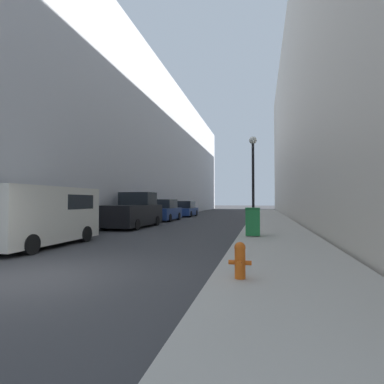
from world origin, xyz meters
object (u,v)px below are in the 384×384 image
white_van (42,214)px  pickup_truck (133,212)px  parked_sedan_near (165,211)px  lamppost (253,173)px  trash_bin (253,221)px  fire_hydrant (240,259)px  parked_sedan_far (186,209)px

white_van → pickup_truck: bearing=90.0°
parked_sedan_near → lamppost: bearing=-45.4°
pickup_truck → lamppost: bearing=-9.9°
trash_bin → pickup_truck: bearing=151.0°
lamppost → fire_hydrant: bearing=-89.9°
white_van → parked_sedan_near: 14.41m
fire_hydrant → parked_sedan_far: parked_sedan_far is taller
lamppost → white_van: (-7.52, -6.78, -1.98)m
parked_sedan_near → parked_sedan_far: 6.96m
fire_hydrant → pickup_truck: bearing=123.0°
trash_bin → pickup_truck: size_ratio=0.23×
fire_hydrant → pickup_truck: pickup_truck is taller
pickup_truck → parked_sedan_near: 6.32m
lamppost → pickup_truck: size_ratio=0.93×
parked_sedan_near → parked_sedan_far: (0.09, 6.96, -0.07)m
white_van → parked_sedan_far: bearing=89.7°
fire_hydrant → pickup_truck: (-7.54, 11.59, 0.43)m
fire_hydrant → trash_bin: bearing=89.7°
trash_bin → parked_sedan_near: bearing=125.7°
fire_hydrant → parked_sedan_far: size_ratio=0.16×
trash_bin → parked_sedan_near: size_ratio=0.28×
fire_hydrant → lamppost: 10.63m
lamppost → white_van: size_ratio=1.04×
white_van → pickup_truck: (0.00, 8.09, -0.26)m
white_van → pickup_truck: pickup_truck is taller
white_van → parked_sedan_near: white_van is taller
fire_hydrant → trash_bin: 7.40m
fire_hydrant → parked_sedan_near: size_ratio=0.17×
trash_bin → parked_sedan_far: (-7.47, 17.47, -0.03)m
lamppost → parked_sedan_far: size_ratio=1.12×
white_van → pickup_truck: 8.09m
white_van → lamppost: bearing=42.0°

